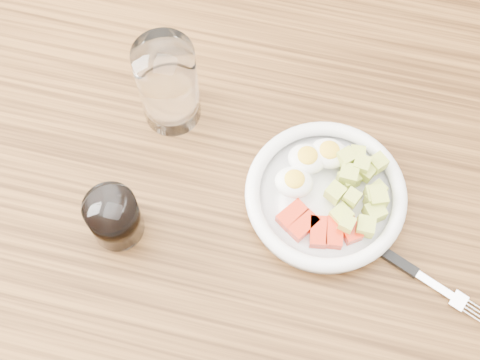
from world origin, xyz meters
The scene contains 6 objects.
ground centered at (0.00, 0.00, 0.00)m, with size 4.00×4.00×0.00m, color brown.
dining_table centered at (0.00, 0.00, 0.67)m, with size 1.50×0.90×0.77m.
bowl centered at (0.11, 0.02, 0.79)m, with size 0.22×0.22×0.05m.
fork centered at (0.22, -0.05, 0.77)m, with size 0.20×0.09×0.01m.
water_glass centered at (-0.13, 0.11, 0.84)m, with size 0.08×0.08×0.15m, color white.
coffee_glass centered at (-0.16, -0.08, 0.81)m, with size 0.07×0.07×0.08m.
Camera 1 is at (0.07, -0.34, 1.63)m, focal length 50.00 mm.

